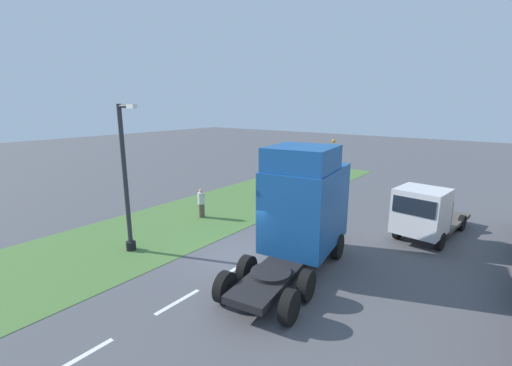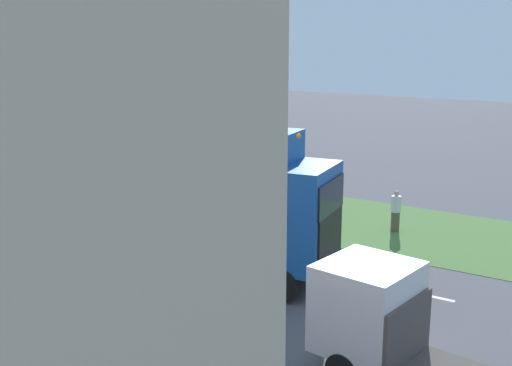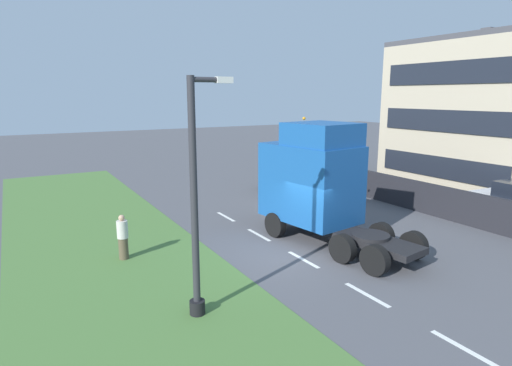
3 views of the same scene
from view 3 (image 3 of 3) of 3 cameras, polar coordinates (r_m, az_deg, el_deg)
name	(u,v)px [view 3 (image 3 of 3)]	position (r m, az deg, el deg)	size (l,w,h in m)	color
ground_plane	(292,253)	(16.33, 4.87, -9.35)	(120.00, 120.00, 0.00)	#515156
grass_verge	(131,289)	(14.06, -16.28, -13.37)	(7.00, 44.00, 0.01)	#4C7538
lane_markings	(303,260)	(15.80, 6.33, -10.11)	(0.16, 14.60, 0.00)	white
boundary_wall	(449,204)	(22.29, 24.32, -2.54)	(0.25, 24.00, 1.55)	#232328
building_block	(504,116)	(31.45, 30.21, 7.77)	(11.80, 9.66, 10.21)	#C1B293
lorry_cab	(315,182)	(17.50, 7.90, 0.19)	(3.45, 7.15, 4.92)	black
flatbed_truck	(303,177)	(23.91, 6.32, 0.84)	(2.74, 5.87, 2.62)	silver
lamp_post	(197,214)	(11.22, -7.91, -4.18)	(1.33, 0.42, 6.32)	black
pedestrian	(123,238)	(16.21, -17.33, -6.97)	(0.39, 0.39, 1.66)	brown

